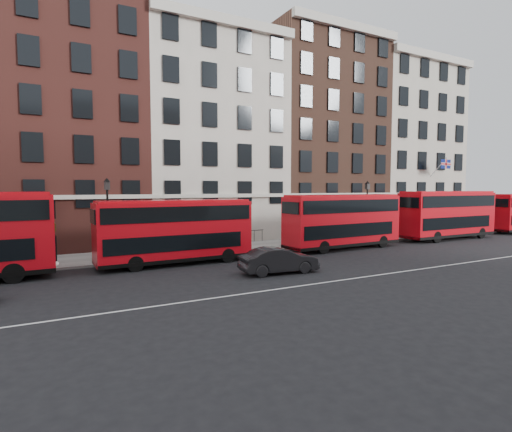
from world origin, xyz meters
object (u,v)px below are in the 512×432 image
bus_b (175,230)px  car_front (279,260)px  traffic_light (463,211)px  bus_c (343,220)px  bus_d (448,214)px

bus_b → car_front: (4.41, -5.32, -1.45)m
bus_b → traffic_light: bus_b is taller
bus_c → bus_d: size_ratio=0.96×
bus_b → bus_c: 13.60m
traffic_light → bus_d: bearing=-158.8°
bus_c → car_front: size_ratio=2.31×
bus_b → traffic_light: 31.85m
bus_d → car_front: (-21.90, -5.32, -1.70)m
bus_c → car_front: 10.74m
car_front → traffic_light: (27.37, 7.45, 1.70)m
bus_d → traffic_light: 5.87m
car_front → traffic_light: 28.42m
bus_c → traffic_light: bus_c is taller
bus_b → bus_c: bearing=-1.2°
bus_c → car_front: bus_c is taller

